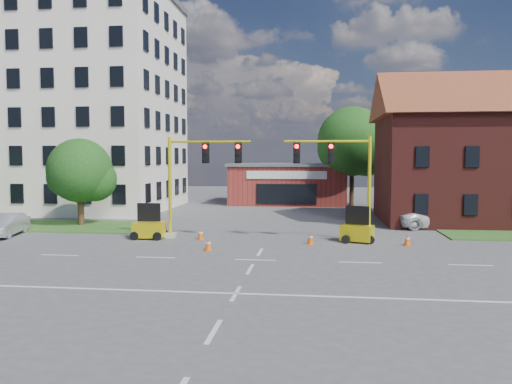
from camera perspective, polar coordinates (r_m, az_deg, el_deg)
ground at (r=24.35m, az=-0.07°, el=-7.77°), size 120.00×120.00×0.00m
grass_verge_nw at (r=40.98m, az=-27.22°, el=-3.35°), size 22.00×6.00×0.08m
lane_markings at (r=21.44m, az=-1.04°, el=-9.38°), size 60.00×36.00×0.01m
office_block at (r=51.25m, az=-20.04°, el=9.74°), size 18.40×15.40×20.60m
brick_shop at (r=53.80m, az=3.73°, el=1.00°), size 12.40×8.40×4.30m
tree_large at (r=50.92m, az=11.34°, el=5.39°), size 7.27×6.93×10.01m
tree_nw_front at (r=38.07m, az=-19.11°, el=2.07°), size 4.85×4.62×6.32m
signal_mast_west at (r=30.54m, az=-6.87°, el=2.01°), size 5.30×0.60×6.20m
signal_mast_east at (r=29.72m, az=9.69°, el=1.92°), size 5.30×0.60×6.20m
trailer_west at (r=31.18m, az=-12.12°, el=-4.05°), size 1.88×1.31×2.08m
trailer_east at (r=29.85m, az=11.48°, el=-4.43°), size 2.08×1.72×2.03m
cone_a at (r=26.68m, az=-5.47°, el=-6.01°), size 0.40×0.40×0.70m
cone_b at (r=30.24m, az=-6.35°, el=-4.83°), size 0.40×0.40×0.70m
cone_c at (r=28.68m, az=6.25°, el=-5.31°), size 0.40×0.40×0.70m
cone_d at (r=29.29m, az=16.90°, el=-5.27°), size 0.40×0.40×0.70m
pickup_white at (r=37.17m, az=19.45°, el=-2.74°), size 5.91×3.96×1.51m
sedan_silver_front at (r=35.25m, az=-26.70°, el=-3.38°), size 2.28×4.47×1.40m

